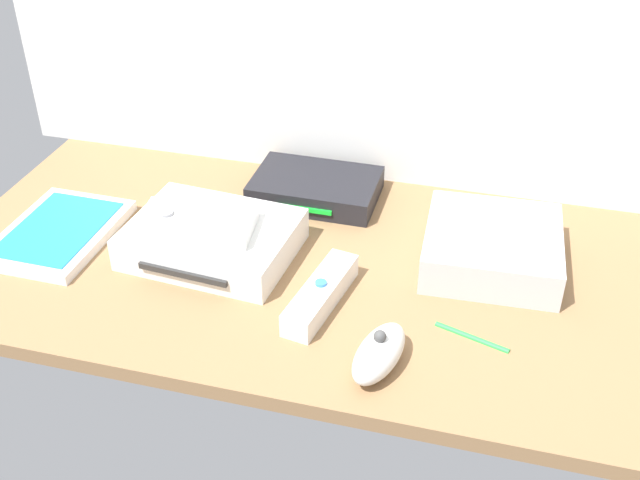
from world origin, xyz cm
name	(u,v)px	position (x,y,z in cm)	size (l,w,h in cm)	color
ground_plane	(320,272)	(0.00, 0.00, -1.00)	(100.00, 48.00, 2.00)	#936D47
game_console	(212,239)	(-14.37, -0.89, 2.20)	(22.26, 17.82, 4.40)	white
mini_computer	(492,247)	(21.18, 6.17, 2.64)	(17.74, 17.74, 5.30)	silver
game_case	(59,233)	(-36.00, -2.84, 0.76)	(13.92, 19.23, 1.56)	white
network_router	(316,188)	(-5.01, 16.26, 1.70)	(18.07, 12.48, 3.40)	black
remote_wand	(321,294)	(2.15, -7.62, 1.51)	(6.08, 15.20, 3.40)	white
remote_nunchuk	(379,353)	(11.02, -16.54, 2.04)	(6.53, 10.73, 5.10)	white
remote_classic_pad	(197,223)	(-15.63, -2.34, 5.41)	(15.27, 9.70, 2.40)	white
stylus_pen	(472,336)	(20.42, -9.08, 0.35)	(0.70, 0.70, 9.00)	green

